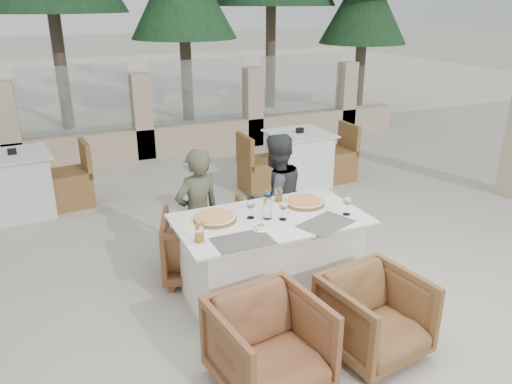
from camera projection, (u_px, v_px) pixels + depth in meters
name	position (u px, v px, depth m)	size (l,w,h in m)	color
ground	(266.00, 302.00, 4.40)	(80.00, 80.00, 0.00)	#BDB4A1
sand_patch	(83.00, 82.00, 16.32)	(30.00, 16.00, 0.01)	beige
perimeter_wall_far	(142.00, 110.00, 8.20)	(10.00, 0.34, 1.60)	tan
pine_centre	(183.00, 0.00, 10.21)	(2.20, 2.20, 5.00)	#214F27
pine_far_right	(364.00, 12.00, 11.24)	(1.98, 1.98, 4.50)	#1D4220
dining_table	(270.00, 258.00, 4.35)	(1.60, 0.90, 0.77)	white
placemat_near_left	(243.00, 241.00, 3.80)	(0.45, 0.30, 0.00)	#5B554E
placemat_near_right	(326.00, 224.00, 4.10)	(0.45, 0.30, 0.00)	#625C54
pizza_left	(215.00, 218.00, 4.15)	(0.36, 0.36, 0.05)	orange
pizza_right	(305.00, 202.00, 4.48)	(0.35, 0.35, 0.05)	#E6581F
water_bottle	(268.00, 205.00, 4.15)	(0.07, 0.07, 0.25)	#C2DDFF
wine_glass_centre	(250.00, 208.00, 4.18)	(0.08, 0.08, 0.18)	white
wine_glass_near	(283.00, 210.00, 4.15)	(0.08, 0.08, 0.18)	silver
wine_glass_corner	(347.00, 205.00, 4.24)	(0.08, 0.08, 0.18)	white
beer_glass_left	(199.00, 233.00, 3.77)	(0.07, 0.07, 0.14)	gold
beer_glass_right	(279.00, 195.00, 4.53)	(0.07, 0.07, 0.13)	#C08E1B
olive_dish	(261.00, 227.00, 4.00)	(0.11, 0.11, 0.04)	white
armchair_far_left	(199.00, 245.00, 4.73)	(0.67, 0.69, 0.63)	brown
armchair_far_right	(275.00, 226.00, 5.15)	(0.66, 0.68, 0.62)	olive
armchair_near_left	(269.00, 346.00, 3.34)	(0.69, 0.71, 0.65)	brown
armchair_near_right	(375.00, 316.00, 3.67)	(0.67, 0.69, 0.62)	brown
diner_left	(198.00, 214.00, 4.63)	(0.46, 0.30, 1.26)	#494B36
diner_right	(275.00, 199.00, 4.93)	(0.64, 0.50, 1.31)	#383A3D
bg_table_a	(18.00, 185.00, 6.10)	(1.64, 0.82, 0.77)	silver
bg_table_b	(299.00, 159.00, 7.07)	(1.64, 0.82, 0.77)	white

